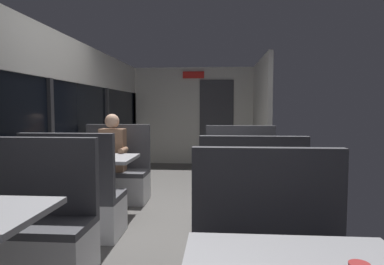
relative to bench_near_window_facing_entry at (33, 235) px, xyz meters
name	(u,v)px	position (x,y,z in m)	size (l,w,h in m)	color
ground_plane	(169,221)	(0.89, 1.39, -0.34)	(3.30, 9.20, 0.02)	#514F4C
carriage_window_panel_left	(49,127)	(-0.56, 1.39, 0.78)	(0.09, 8.48, 2.30)	beige
carriage_end_bulkhead	(196,116)	(0.95, 5.59, 0.81)	(2.90, 0.11, 2.30)	beige
carriage_aisle_panel_right	(261,117)	(2.34, 4.39, 0.82)	(0.08, 2.40, 2.30)	beige
bench_near_window_facing_entry	(33,235)	(0.00, 0.00, 0.00)	(0.95, 0.50, 1.10)	silver
dining_table_mid_window	(98,165)	(0.00, 1.50, 0.31)	(0.90, 0.70, 0.74)	#9E9EA3
bench_mid_window_facing_end	(75,206)	(0.00, 0.80, 0.00)	(0.95, 0.50, 1.10)	silver
bench_mid_window_facing_entry	(115,178)	(0.00, 2.20, 0.00)	(0.95, 0.50, 1.10)	silver
dining_table_rear_aisle	(245,170)	(1.79, 1.30, 0.31)	(0.90, 0.70, 0.74)	#9E9EA3
bench_rear_aisle_facing_end	(251,216)	(1.79, 0.60, 0.00)	(0.95, 0.50, 1.10)	silver
bench_rear_aisle_facing_entry	(241,183)	(1.79, 2.00, 0.00)	(0.95, 0.50, 1.10)	silver
seated_passenger	(114,165)	(0.00, 2.13, 0.21)	(0.47, 0.55, 1.26)	#26262D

